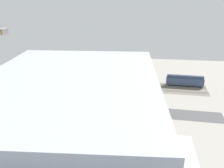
{
  "coord_description": "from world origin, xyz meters",
  "views": [
    {
      "loc": [
        -16.02,
        92.55,
        45.67
      ],
      "look_at": [
        -3.46,
        0.02,
        9.22
      ],
      "focal_mm": 38.51,
      "sensor_mm": 36.0,
      "label": 1
    }
  ],
  "objects": [
    {
      "name": "parked_car_4",
      "position": [
        17.91,
        1.42,
        0.74
      ],
      "size": [
        4.63,
        2.12,
        1.67
      ],
      "color": "black",
      "rests_on": "ground"
    },
    {
      "name": "parked_car_3",
      "position": [
        11.17,
        1.03,
        0.73
      ],
      "size": [
        4.6,
        2.19,
        1.66
      ],
      "color": "black",
      "rests_on": "ground"
    },
    {
      "name": "construction_roof_slab",
      "position": [
        13.38,
        26.02,
        20.85
      ],
      "size": [
        31.88,
        23.63,
        0.4
      ],
      "primitive_type": "cube",
      "rotation": [
        0.0,
        0.0,
        -0.04
      ],
      "color": "#B7B2A8",
      "rests_on": "construction_building"
    },
    {
      "name": "locomotive",
      "position": [
        -15.31,
        -25.99,
        1.79
      ],
      "size": [
        14.85,
        3.36,
        5.1
      ],
      "color": "black",
      "rests_on": "ground"
    },
    {
      "name": "ground_plane",
      "position": [
        0.0,
        0.0,
        0.0
      ],
      "size": [
        153.2,
        153.2,
        0.0
      ],
      "primitive_type": "plane",
      "color": "gray",
      "rests_on": "ground"
    },
    {
      "name": "platform_canopy_near",
      "position": [
        6.1,
        -14.17,
        4.32
      ],
      "size": [
        47.85,
        6.6,
        4.57
      ],
      "color": "#C63D2D",
      "rests_on": "ground"
    },
    {
      "name": "track_rails",
      "position": [
        0.0,
        -22.76,
        0.18
      ],
      "size": [
        95.67,
        12.13,
        0.12
      ],
      "color": "#9E9EA8",
      "rests_on": "ground"
    },
    {
      "name": "parked_car_2",
      "position": [
        4.28,
        0.87,
        0.76
      ],
      "size": [
        4.52,
        2.15,
        1.72
      ],
      "color": "black",
      "rests_on": "ground"
    },
    {
      "name": "box_truck_0",
      "position": [
        26.03,
        9.66,
        1.72
      ],
      "size": [
        9.56,
        2.51,
        3.54
      ],
      "color": "black",
      "rests_on": "ground"
    },
    {
      "name": "rail_bed",
      "position": [
        0.0,
        -22.76,
        0.0
      ],
      "size": [
        96.28,
        18.56,
        0.01
      ],
      "primitive_type": "cube",
      "rotation": [
        0.0,
        0.0,
        -0.04
      ],
      "color": "#665E54",
      "rests_on": "ground"
    },
    {
      "name": "street_asphalt",
      "position": [
        0.0,
        4.55,
        0.0
      ],
      "size": [
        96.05,
        13.1,
        0.01
      ],
      "primitive_type": "cube",
      "rotation": [
        0.0,
        0.0,
        -0.04
      ],
      "color": "#424244",
      "rests_on": "ground"
    },
    {
      "name": "parked_car_1",
      "position": [
        -2.77,
        0.66,
        0.78
      ],
      "size": [
        4.07,
        1.82,
        1.75
      ],
      "color": "black",
      "rests_on": "ground"
    },
    {
      "name": "box_truck_2",
      "position": [
        0.43,
        9.33,
        1.62
      ],
      "size": [
        9.75,
        3.82,
        3.23
      ],
      "color": "black",
      "rests_on": "ground"
    },
    {
      "name": "street_tree_4",
      "position": [
        18.96,
        9.24,
        5.54
      ],
      "size": [
        4.63,
        4.63,
        7.89
      ],
      "color": "brown",
      "rests_on": "ground"
    },
    {
      "name": "street_tree_2",
      "position": [
        0.1,
        10.53,
        5.6
      ],
      "size": [
        5.05,
        5.05,
        8.16
      ],
      "color": "brown",
      "rests_on": "ground"
    },
    {
      "name": "street_tree_0",
      "position": [
        -1.55,
        8.6,
        5.04
      ],
      "size": [
        4.85,
        4.85,
        7.48
      ],
      "color": "brown",
      "rests_on": "ground"
    },
    {
      "name": "passenger_coach",
      "position": [
        -37.49,
        -25.99,
        3.05
      ],
      "size": [
        18.71,
        3.67,
        5.81
      ],
      "color": "black",
      "rests_on": "ground"
    },
    {
      "name": "traffic_light",
      "position": [
        -3.73,
        8.86,
        4.65
      ],
      "size": [
        0.5,
        0.36,
        7.09
      ],
      "color": "#333333",
      "rests_on": "ground"
    },
    {
      "name": "construction_building",
      "position": [
        13.38,
        26.02,
        10.32
      ],
      "size": [
        31.25,
        23.0,
        20.65
      ],
      "primitive_type": "cube",
      "rotation": [
        0.0,
        0.0,
        -0.04
      ],
      "color": "yellow",
      "rests_on": "ground"
    },
    {
      "name": "street_tree_3",
      "position": [
        0.54,
        9.75,
        5.26
      ],
      "size": [
        5.6,
        5.6,
        8.07
      ],
      "color": "brown",
      "rests_on": "ground"
    },
    {
      "name": "parked_car_0",
      "position": [
        -9.29,
        1.41,
        0.76
      ],
      "size": [
        4.43,
        2.24,
        1.68
      ],
      "color": "black",
      "rests_on": "ground"
    },
    {
      "name": "box_truck_1",
      "position": [
        9.89,
        10.67,
        1.59
      ],
      "size": [
        9.12,
        2.65,
        3.21
      ],
      "color": "black",
      "rests_on": "ground"
    },
    {
      "name": "street_tree_1",
      "position": [
        -14.5,
        10.07,
        5.17
      ],
      "size": [
        4.71,
        4.71,
        7.54
      ],
      "color": "brown",
      "rests_on": "ground"
    }
  ]
}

